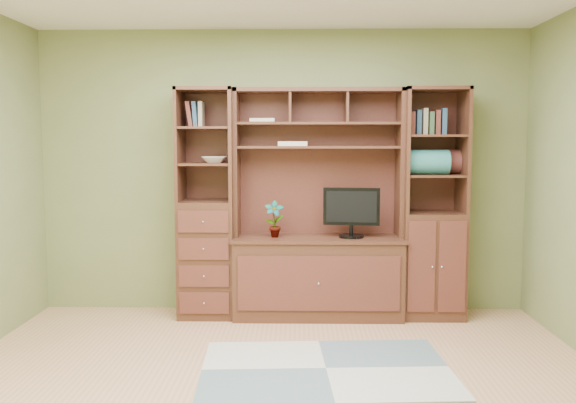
{
  "coord_description": "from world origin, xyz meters",
  "views": [
    {
      "loc": [
        0.15,
        -3.67,
        1.58
      ],
      "look_at": [
        0.06,
        1.2,
        1.1
      ],
      "focal_mm": 38.0,
      "sensor_mm": 36.0,
      "label": 1
    }
  ],
  "objects_px": {
    "left_tower": "(207,203)",
    "monitor": "(352,203)",
    "center_hutch": "(318,204)",
    "right_tower": "(432,204)"
  },
  "relations": [
    {
      "from": "left_tower",
      "to": "monitor",
      "type": "distance_m",
      "value": 1.3
    },
    {
      "from": "monitor",
      "to": "center_hutch",
      "type": "bearing_deg",
      "value": 179.82
    },
    {
      "from": "center_hutch",
      "to": "left_tower",
      "type": "bearing_deg",
      "value": 177.71
    },
    {
      "from": "left_tower",
      "to": "monitor",
      "type": "height_order",
      "value": "left_tower"
    },
    {
      "from": "center_hutch",
      "to": "left_tower",
      "type": "xyz_separation_m",
      "value": [
        -1.0,
        0.04,
        0.0
      ]
    },
    {
      "from": "center_hutch",
      "to": "right_tower",
      "type": "height_order",
      "value": "same"
    },
    {
      "from": "left_tower",
      "to": "right_tower",
      "type": "bearing_deg",
      "value": 0.0
    },
    {
      "from": "left_tower",
      "to": "right_tower",
      "type": "xyz_separation_m",
      "value": [
        2.02,
        0.0,
        0.0
      ]
    },
    {
      "from": "monitor",
      "to": "left_tower",
      "type": "bearing_deg",
      "value": -176.71
    },
    {
      "from": "center_hutch",
      "to": "monitor",
      "type": "relative_size",
      "value": 3.36
    }
  ]
}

